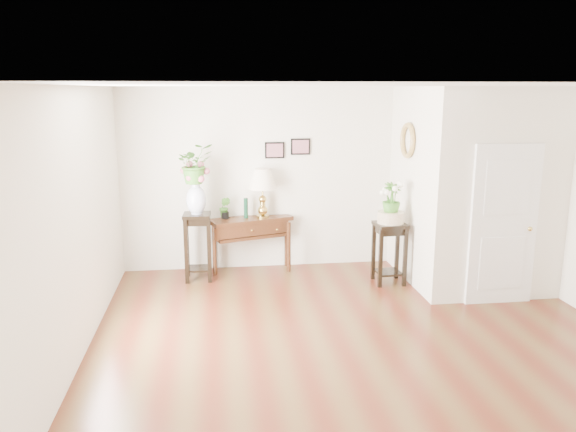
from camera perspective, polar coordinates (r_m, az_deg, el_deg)
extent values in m
cube|color=#51361A|center=(6.62, 7.06, -11.98)|extent=(6.00, 5.50, 0.02)
cube|color=white|center=(6.02, 7.81, 13.01)|extent=(6.00, 5.50, 0.02)
cube|color=silver|center=(8.81, 2.85, 3.85)|extent=(6.00, 0.02, 2.80)
cube|color=silver|center=(3.70, 18.46, -9.49)|extent=(6.00, 0.02, 2.80)
cube|color=silver|center=(6.14, -20.77, -0.89)|extent=(0.02, 5.50, 2.80)
cube|color=silver|center=(8.54, 18.08, 2.95)|extent=(1.80, 1.95, 2.80)
cube|color=white|center=(7.73, 21.05, -0.89)|extent=(0.90, 0.05, 2.10)
cube|color=black|center=(8.64, -1.36, 6.70)|extent=(0.30, 0.02, 0.25)
cube|color=black|center=(8.69, 1.28, 7.06)|extent=(0.30, 0.02, 0.25)
torus|color=#D2B75E|center=(8.21, 12.04, 7.51)|extent=(0.07, 0.51, 0.51)
cube|color=black|center=(8.72, -3.76, -2.85)|extent=(1.32, 0.78, 0.84)
cube|color=tan|center=(8.56, -2.60, 2.15)|extent=(0.52, 0.52, 0.76)
cylinder|color=#0F3622|center=(8.58, -4.31, 0.92)|extent=(0.08, 0.08, 0.31)
imported|color=#3D7D26|center=(8.57, -6.43, 0.78)|extent=(0.21, 0.19, 0.32)
cube|color=black|center=(8.36, -9.14, -3.11)|extent=(0.41, 0.41, 1.00)
imported|color=#3D7D26|center=(8.12, -9.44, 4.97)|extent=(0.64, 0.60, 0.58)
cube|color=black|center=(8.26, 10.23, -3.72)|extent=(0.44, 0.44, 0.89)
cylinder|color=silver|center=(8.13, 10.38, -0.16)|extent=(0.44, 0.44, 0.17)
imported|color=#3D7D26|center=(8.07, 10.45, 1.72)|extent=(0.33, 0.33, 0.46)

